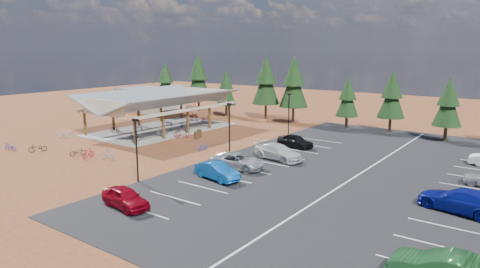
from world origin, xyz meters
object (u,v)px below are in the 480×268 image
at_px(bike_3, 194,117).
at_px(bike_12, 78,152).
at_px(car_1, 217,171).
at_px(car_2, 237,161).
at_px(bike_0, 115,129).
at_px(bike_4, 133,135).
at_px(lamp_post_2, 289,111).
at_px(bike_9, 65,133).
at_px(lamp_post_0, 136,146).
at_px(bike_8, 38,148).
at_px(car_3, 278,152).
at_px(bike_6, 184,125).
at_px(trash_bin_0, 197,135).
at_px(bike_2, 169,123).
at_px(lamp_post_1, 229,125).
at_px(outbuilding, 152,99).
at_px(bike_11, 88,153).
at_px(bike_1, 139,126).
at_px(bike_13, 108,154).
at_px(bike_14, 203,147).
at_px(trash_bin_1, 199,133).
at_px(bike_7, 205,119).
at_px(car_0, 125,198).
at_px(bike_15, 182,133).
at_px(car_7, 461,200).
at_px(bike_5, 161,132).
at_px(bike_10, 10,147).

height_order(bike_3, bike_12, bike_3).
bearing_deg(car_1, car_2, 19.36).
xyz_separation_m(bike_0, bike_4, (4.87, -1.17, -0.05)).
height_order(lamp_post_2, bike_9, lamp_post_2).
distance_m(lamp_post_0, bike_8, 16.54).
bearing_deg(car_3, car_2, 175.20).
bearing_deg(car_1, bike_3, 55.79).
distance_m(bike_4, bike_6, 8.65).
distance_m(trash_bin_0, bike_2, 9.75).
height_order(lamp_post_1, bike_3, lamp_post_1).
height_order(outbuilding, bike_6, outbuilding).
xyz_separation_m(bike_2, bike_11, (6.27, -17.13, -0.02)).
bearing_deg(bike_9, bike_6, -81.87).
distance_m(lamp_post_1, bike_1, 17.56).
distance_m(bike_13, car_3, 16.33).
height_order(lamp_post_0, bike_14, lamp_post_0).
distance_m(trash_bin_1, bike_7, 10.19).
xyz_separation_m(trash_bin_0, car_1, (12.00, -10.90, 0.29)).
relative_size(bike_4, bike_9, 0.88).
bearing_deg(bike_2, car_0, -129.72).
relative_size(lamp_post_2, bike_6, 3.05).
bearing_deg(bike_3, bike_7, -93.74).
height_order(lamp_post_1, bike_8, lamp_post_1).
relative_size(bike_6, bike_11, 1.02).
bearing_deg(car_2, outbuilding, 48.84).
height_order(trash_bin_0, bike_15, bike_15).
bearing_deg(bike_4, trash_bin_0, -52.76).
height_order(outbuilding, bike_3, outbuilding).
distance_m(lamp_post_1, bike_12, 15.37).
bearing_deg(car_7, car_0, -44.22).
height_order(lamp_post_2, bike_7, lamp_post_2).
bearing_deg(trash_bin_1, bike_2, 159.41).
xyz_separation_m(outbuilding, bike_6, (15.76, -8.72, -1.48)).
bearing_deg(bike_5, bike_3, 18.45).
bearing_deg(bike_13, bike_1, -151.49).
height_order(bike_0, bike_4, bike_0).
distance_m(bike_2, bike_14, 15.71).
height_order(bike_8, bike_11, bike_11).
relative_size(bike_2, bike_3, 0.88).
bearing_deg(bike_13, bike_10, -81.61).
xyz_separation_m(bike_10, car_2, (23.21, 8.42, 0.31)).
distance_m(bike_7, bike_13, 22.36).
bearing_deg(trash_bin_0, bike_6, 145.11).
xyz_separation_m(bike_5, car_7, (33.75, -5.70, 0.25)).
bearing_deg(car_0, lamp_post_2, 15.28).
distance_m(bike_0, car_7, 40.21).
bearing_deg(outbuilding, car_2, -31.48).
relative_size(bike_1, bike_10, 0.93).
height_order(lamp_post_2, bike_1, lamp_post_2).
bearing_deg(lamp_post_2, bike_6, -160.37).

